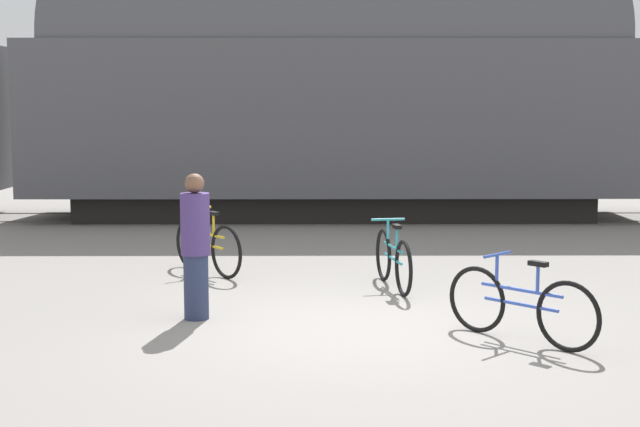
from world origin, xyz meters
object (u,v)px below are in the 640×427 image
(bicycle_blue, at_px, (521,306))
(bicycle_teal, at_px, (393,260))
(freight_train, at_px, (334,93))
(person_in_purple, at_px, (196,246))
(bicycle_yellow, at_px, (207,246))

(bicycle_blue, relative_size, bicycle_teal, 0.76)
(freight_train, height_order, person_in_purple, freight_train)
(bicycle_yellow, bearing_deg, bicycle_blue, -45.77)
(bicycle_teal, bearing_deg, bicycle_blue, -68.47)
(bicycle_blue, xyz_separation_m, person_in_purple, (-3.44, 1.01, 0.45))
(freight_train, height_order, bicycle_teal, freight_train)
(person_in_purple, bearing_deg, bicycle_yellow, 41.42)
(bicycle_blue, bearing_deg, bicycle_yellow, 134.23)
(bicycle_teal, bearing_deg, person_in_purple, -144.64)
(freight_train, xyz_separation_m, bicycle_blue, (1.68, -10.20, -2.29))
(bicycle_yellow, height_order, person_in_purple, person_in_purple)
(bicycle_yellow, relative_size, person_in_purple, 0.85)
(bicycle_blue, height_order, bicycle_teal, bicycle_teal)
(freight_train, relative_size, bicycle_teal, 23.02)
(freight_train, bearing_deg, bicycle_yellow, -106.84)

